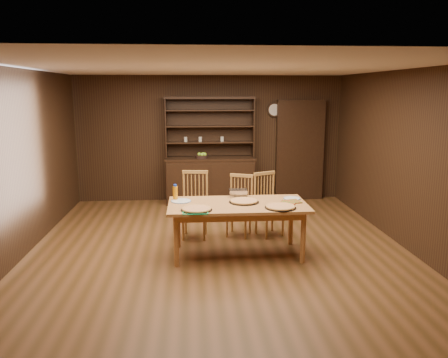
{
  "coord_description": "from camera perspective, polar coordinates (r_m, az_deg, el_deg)",
  "views": [
    {
      "loc": [
        -0.38,
        -6.12,
        2.29
      ],
      "look_at": [
        0.11,
        0.4,
        0.96
      ],
      "focal_mm": 35.0,
      "sensor_mm": 36.0,
      "label": 1
    }
  ],
  "objects": [
    {
      "name": "floor",
      "position": [
        6.54,
        -0.68,
        -9.02
      ],
      "size": [
        6.0,
        6.0,
        0.0
      ],
      "primitive_type": "plane",
      "color": "brown",
      "rests_on": "ground"
    },
    {
      "name": "fruit_bowl",
      "position": [
        8.9,
        -2.9,
        3.03
      ],
      "size": [
        0.26,
        0.26,
        0.12
      ],
      "color": "black",
      "rests_on": "china_hutch"
    },
    {
      "name": "pot_holder_b",
      "position": [
        6.16,
        8.38,
        -3.06
      ],
      "size": [
        0.29,
        0.29,
        0.02
      ],
      "primitive_type": "cube",
      "rotation": [
        0.0,
        0.0,
        -0.47
      ],
      "color": "red",
      "rests_on": "dining_table"
    },
    {
      "name": "chair_center",
      "position": [
        7.01,
        2.09,
        -3.19
      ],
      "size": [
        0.51,
        0.5,
        0.98
      ],
      "rotation": [
        0.0,
        0.0,
        -0.38
      ],
      "color": "#AB723A",
      "rests_on": "floor"
    },
    {
      "name": "plate_right",
      "position": [
        6.4,
        8.86,
        -2.52
      ],
      "size": [
        0.25,
        0.25,
        0.02
      ],
      "color": "silver",
      "rests_on": "dining_table"
    },
    {
      "name": "china_hutch",
      "position": [
        9.04,
        -1.8,
        0.66
      ],
      "size": [
        1.84,
        0.52,
        2.17
      ],
      "color": "black",
      "rests_on": "floor"
    },
    {
      "name": "juice_bottle",
      "position": [
        6.27,
        -6.38,
        -1.81
      ],
      "size": [
        0.07,
        0.07,
        0.23
      ],
      "color": "orange",
      "rests_on": "dining_table"
    },
    {
      "name": "pot_holder_a",
      "position": [
        6.22,
        8.9,
        -2.92
      ],
      "size": [
        0.25,
        0.25,
        0.02
      ],
      "primitive_type": "cube",
      "rotation": [
        0.0,
        0.0,
        0.22
      ],
      "color": "red",
      "rests_on": "dining_table"
    },
    {
      "name": "pizza_left",
      "position": [
        5.74,
        -3.61,
        -3.93
      ],
      "size": [
        0.41,
        0.41,
        0.04
      ],
      "color": "black",
      "rests_on": "dining_table"
    },
    {
      "name": "pizza_right",
      "position": [
        5.89,
        7.39,
        -3.62
      ],
      "size": [
        0.42,
        0.42,
        0.04
      ],
      "color": "black",
      "rests_on": "dining_table"
    },
    {
      "name": "wall_clock",
      "position": [
        9.25,
        6.59,
        8.98
      ],
      "size": [
        0.3,
        0.05,
        0.3
      ],
      "color": "black",
      "rests_on": "room_shell"
    },
    {
      "name": "pizza_center",
      "position": [
        6.14,
        2.63,
        -2.9
      ],
      "size": [
        0.42,
        0.42,
        0.04
      ],
      "color": "black",
      "rests_on": "dining_table"
    },
    {
      "name": "chair_left",
      "position": [
        6.93,
        -3.82,
        -3.03
      ],
      "size": [
        0.48,
        0.46,
        1.05
      ],
      "rotation": [
        0.0,
        0.0,
        -0.11
      ],
      "color": "#AB723A",
      "rests_on": "floor"
    },
    {
      "name": "foil_dish",
      "position": [
        6.47,
        1.86,
        -1.84
      ],
      "size": [
        0.26,
        0.19,
        0.1
      ],
      "primitive_type": "cube",
      "rotation": [
        0.0,
        0.0,
        -0.02
      ],
      "color": "silver",
      "rests_on": "dining_table"
    },
    {
      "name": "room_shell",
      "position": [
        6.17,
        -0.71,
        4.84
      ],
      "size": [
        6.0,
        6.0,
        6.0
      ],
      "color": "white",
      "rests_on": "floor"
    },
    {
      "name": "chair_right",
      "position": [
        7.06,
        5.67,
        -2.98
      ],
      "size": [
        0.54,
        0.53,
        1.01
      ],
      "rotation": [
        0.0,
        0.0,
        0.43
      ],
      "color": "#AB723A",
      "rests_on": "floor"
    },
    {
      "name": "plate_left",
      "position": [
        6.2,
        -5.62,
        -2.88
      ],
      "size": [
        0.29,
        0.29,
        0.02
      ],
      "color": "silver",
      "rests_on": "dining_table"
    },
    {
      "name": "dining_table",
      "position": [
        6.1,
        1.79,
        -3.94
      ],
      "size": [
        1.92,
        0.96,
        0.75
      ],
      "color": "#B97440",
      "rests_on": "floor"
    },
    {
      "name": "doorway",
      "position": [
        9.38,
        9.84,
        3.71
      ],
      "size": [
        1.0,
        0.18,
        2.1
      ],
      "primitive_type": "cube",
      "color": "black",
      "rests_on": "floor"
    },
    {
      "name": "cooling_rack",
      "position": [
        5.69,
        -3.77,
        -4.18
      ],
      "size": [
        0.35,
        0.35,
        0.01
      ],
      "primitive_type": null,
      "rotation": [
        0.0,
        0.0,
        -0.1
      ],
      "color": "#0B9951",
      "rests_on": "dining_table"
    }
  ]
}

